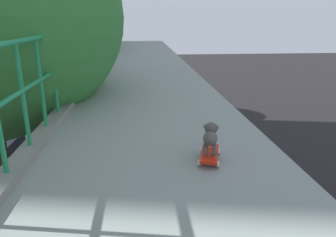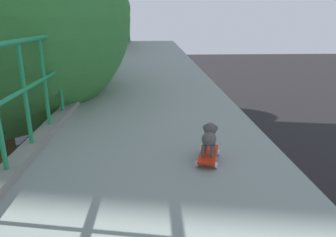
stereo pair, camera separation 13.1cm
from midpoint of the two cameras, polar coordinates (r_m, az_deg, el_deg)
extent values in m
cylinder|color=#1F8E55|center=(3.49, -26.23, 3.72)|extent=(0.04, 0.04, 1.07)
cylinder|color=#1F8E55|center=(4.06, -23.28, 5.88)|extent=(0.04, 0.04, 1.07)
cylinder|color=#1F8E55|center=(4.65, -21.05, 7.50)|extent=(0.04, 0.04, 1.07)
cylinder|color=#1F8E55|center=(5.24, -19.31, 8.74)|extent=(0.04, 0.04, 1.07)
cylinder|color=#1F8E55|center=(5.83, -17.92, 9.73)|extent=(0.04, 0.04, 1.07)
cylinder|color=#1F8E55|center=(6.43, -16.78, 10.53)|extent=(0.04, 0.04, 1.07)
cylinder|color=#1F8E55|center=(7.04, -15.83, 11.19)|extent=(0.04, 0.04, 1.07)
cylinder|color=#1F8E55|center=(7.65, -15.02, 11.74)|extent=(0.04, 0.04, 1.07)
cylinder|color=#1F8E55|center=(8.25, -14.34, 12.21)|extent=(0.04, 0.04, 1.07)
cylinder|color=#1F8E55|center=(8.86, -13.74, 12.61)|extent=(0.04, 0.04, 1.07)
cylinder|color=#1F8E55|center=(9.47, -13.22, 12.96)|extent=(0.04, 0.04, 1.07)
cylinder|color=#1F8E55|center=(10.09, -12.76, 13.27)|extent=(0.04, 0.04, 1.07)
cylinder|color=#1F8E55|center=(10.70, -12.36, 13.54)|extent=(0.04, 0.04, 1.07)
cylinder|color=#1F8E55|center=(11.31, -12.00, 13.78)|extent=(0.04, 0.04, 1.07)
cylinder|color=#1F8E55|center=(11.93, -11.67, 14.00)|extent=(0.04, 0.04, 1.07)
cylinder|color=#1F8E55|center=(12.54, -11.37, 14.19)|extent=(0.04, 0.04, 1.07)
cylinder|color=#1F8E55|center=(13.15, -11.11, 14.37)|extent=(0.04, 0.04, 1.07)
cylinder|color=#1F8E55|center=(13.77, -10.86, 14.53)|extent=(0.04, 0.04, 1.07)
cylinder|color=#1F8E55|center=(14.38, -10.64, 14.67)|extent=(0.04, 0.04, 1.07)
cylinder|color=#1F8E55|center=(15.00, -10.43, 14.81)|extent=(0.04, 0.04, 1.07)
cylinder|color=#1F8E55|center=(15.62, -10.24, 14.93)|extent=(0.04, 0.04, 1.07)
cylinder|color=#1F8E55|center=(16.23, -10.07, 15.04)|extent=(0.04, 0.04, 1.07)
cylinder|color=#1F8E55|center=(16.85, -9.90, 15.15)|extent=(0.04, 0.04, 1.07)
cylinder|color=#1F8E55|center=(17.46, -9.75, 15.25)|extent=(0.04, 0.04, 1.07)
cylinder|color=#1F8E55|center=(18.08, -9.61, 15.34)|extent=(0.04, 0.04, 1.07)
cylinder|color=#1F8E55|center=(18.70, -9.48, 15.42)|extent=(0.04, 0.04, 1.07)
cylinder|color=#1F8E55|center=(19.31, -9.36, 15.50)|extent=(0.04, 0.04, 1.07)
cube|color=silver|center=(16.16, -28.45, -6.47)|extent=(1.83, 4.35, 0.73)
cylinder|color=black|center=(17.11, -23.92, -5.39)|extent=(0.20, 0.69, 0.69)
cylinder|color=black|center=(14.79, -27.14, -9.52)|extent=(0.20, 0.69, 0.69)
cube|color=yellow|center=(22.17, -21.62, 0.65)|extent=(1.79, 3.89, 0.65)
cube|color=#1E232B|center=(21.80, -21.97, 2.04)|extent=(1.50, 1.82, 0.59)
cube|color=silver|center=(21.71, -22.08, 2.97)|extent=(0.36, 0.16, 0.12)
cylinder|color=black|center=(23.17, -18.72, 1.09)|extent=(0.21, 0.66, 0.66)
cylinder|color=black|center=(23.63, -22.74, 0.95)|extent=(0.21, 0.66, 0.66)
cylinder|color=black|center=(20.85, -20.21, -0.90)|extent=(0.21, 0.66, 0.66)
cylinder|color=black|center=(21.36, -24.63, -1.01)|extent=(0.21, 0.66, 0.66)
cube|color=white|center=(35.03, -21.99, 8.48)|extent=(2.39, 10.54, 2.81)
cube|color=black|center=(34.97, -22.08, 9.27)|extent=(2.41, 9.70, 0.70)
cylinder|color=black|center=(38.44, -18.64, 7.75)|extent=(0.28, 0.96, 0.96)
cylinder|color=black|center=(39.03, -21.93, 7.54)|extent=(0.28, 0.96, 0.96)
cylinder|color=black|center=(32.17, -21.17, 5.64)|extent=(0.28, 0.96, 0.96)
cylinder|color=black|center=(32.87, -25.02, 5.41)|extent=(0.28, 0.96, 0.96)
cylinder|color=#4B3E21|center=(7.93, -28.52, -15.51)|extent=(0.59, 0.59, 5.17)
cylinder|color=#4D422C|center=(16.47, -16.99, 5.58)|extent=(0.52, 0.52, 6.72)
cylinder|color=#4E3125|center=(23.33, -13.61, 8.72)|extent=(0.59, 0.59, 6.26)
ellipsoid|color=#31632A|center=(23.06, -14.41, 19.07)|extent=(3.90, 3.90, 3.41)
cube|color=red|center=(3.16, 6.51, -6.42)|extent=(0.29, 0.50, 0.02)
cylinder|color=white|center=(3.31, 8.30, -6.11)|extent=(0.04, 0.06, 0.06)
cylinder|color=white|center=(3.32, 5.07, -5.91)|extent=(0.04, 0.06, 0.06)
cylinder|color=white|center=(3.03, 8.04, -8.42)|extent=(0.04, 0.06, 0.06)
cylinder|color=white|center=(3.04, 4.50, -8.19)|extent=(0.04, 0.06, 0.06)
cylinder|color=#4E4D4A|center=(3.21, 7.44, -4.68)|extent=(0.04, 0.04, 0.11)
cylinder|color=#4E4D4A|center=(3.22, 5.90, -4.59)|extent=(0.04, 0.04, 0.11)
cylinder|color=#4E4D4A|center=(3.04, 7.23, -5.99)|extent=(0.04, 0.04, 0.11)
cylinder|color=#4E4D4A|center=(3.05, 5.61, -5.89)|extent=(0.04, 0.04, 0.11)
ellipsoid|color=#4E4D4A|center=(3.09, 6.61, -3.64)|extent=(0.20, 0.27, 0.13)
sphere|color=#4E4D4A|center=(3.17, 6.79, -1.87)|extent=(0.13, 0.13, 0.13)
ellipsoid|color=#4D3E53|center=(3.23, 6.86, -1.68)|extent=(0.06, 0.07, 0.04)
sphere|color=#4E4D4A|center=(3.16, 7.70, -1.64)|extent=(0.06, 0.06, 0.06)
sphere|color=#4E4D4A|center=(3.16, 5.90, -1.54)|extent=(0.06, 0.06, 0.06)
sphere|color=#4E4D4A|center=(2.96, 6.45, -3.83)|extent=(0.06, 0.06, 0.06)
camera|label=1|loc=(0.07, -91.12, -0.36)|focal=32.98mm
camera|label=2|loc=(0.07, 88.88, 0.36)|focal=32.98mm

